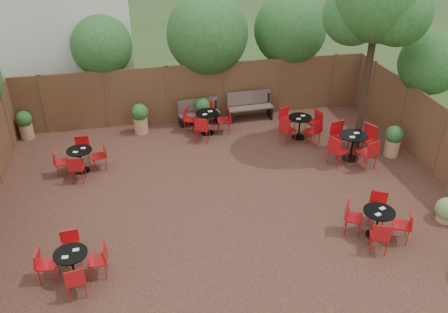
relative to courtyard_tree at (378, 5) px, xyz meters
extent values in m
plane|color=#354F23|center=(-4.54, -1.92, -4.35)|extent=(80.00, 80.00, 0.00)
cube|color=#371B16|center=(-4.54, -1.92, -4.34)|extent=(12.00, 10.00, 0.02)
cube|color=brown|center=(-4.54, 3.08, -3.35)|extent=(12.00, 0.08, 2.00)
cube|color=brown|center=(1.46, -1.92, -3.35)|extent=(0.08, 10.00, 2.00)
sphere|color=#1F541B|center=(-7.54, 3.78, -1.75)|extent=(1.99, 1.99, 1.99)
sphere|color=#1F541B|center=(-4.04, 3.68, -1.53)|extent=(2.75, 2.75, 2.75)
sphere|color=#1F541B|center=(-1.04, 3.88, -1.59)|extent=(2.55, 2.55, 2.55)
sphere|color=#1F541B|center=(2.06, 0.08, -1.78)|extent=(1.90, 1.90, 1.90)
cylinder|color=black|center=(0.01, 0.01, -1.95)|extent=(0.24, 0.24, 4.76)
sphere|color=#1F541B|center=(-0.49, 0.41, -0.33)|extent=(1.69, 1.69, 1.69)
sphere|color=#1F541B|center=(0.41, -0.39, -0.14)|extent=(1.76, 1.76, 1.76)
cube|color=brown|center=(-4.57, 2.63, -3.93)|extent=(1.44, 0.59, 0.05)
cube|color=brown|center=(-4.57, 2.82, -3.68)|extent=(1.40, 0.28, 0.42)
cube|color=black|center=(-5.20, 2.63, -4.15)|extent=(0.11, 0.42, 0.37)
cube|color=black|center=(-3.93, 2.63, -4.15)|extent=(0.11, 0.42, 0.37)
cube|color=brown|center=(-2.75, 2.63, -3.88)|extent=(1.59, 0.55, 0.05)
cube|color=brown|center=(-2.75, 2.84, -3.60)|extent=(1.58, 0.20, 0.47)
cube|color=black|center=(-3.47, 2.63, -4.12)|extent=(0.09, 0.47, 0.42)
cube|color=black|center=(-2.04, 2.63, -4.12)|extent=(0.09, 0.47, 0.42)
cylinder|color=black|center=(-8.31, -4.09, -4.32)|extent=(0.40, 0.40, 0.03)
cylinder|color=black|center=(-8.31, -4.09, -4.00)|extent=(0.05, 0.05, 0.64)
cylinder|color=black|center=(-8.31, -4.09, -3.67)|extent=(0.69, 0.69, 0.03)
cube|color=white|center=(-8.20, -4.02, -3.65)|extent=(0.13, 0.09, 0.01)
cube|color=white|center=(-8.40, -4.20, -3.65)|extent=(0.13, 0.09, 0.01)
cylinder|color=black|center=(-4.41, 1.88, -4.32)|extent=(0.44, 0.44, 0.03)
cylinder|color=black|center=(-4.41, 1.88, -3.96)|extent=(0.05, 0.05, 0.70)
cylinder|color=black|center=(-4.41, 1.88, -3.61)|extent=(0.76, 0.76, 0.03)
cube|color=white|center=(-4.29, 1.96, -3.58)|extent=(0.16, 0.13, 0.01)
cube|color=white|center=(-4.51, 1.76, -3.58)|extent=(0.16, 0.13, 0.01)
cylinder|color=black|center=(-1.52, -4.13, -4.32)|extent=(0.42, 0.42, 0.03)
cylinder|color=black|center=(-1.52, -4.13, -3.98)|extent=(0.05, 0.05, 0.67)
cylinder|color=black|center=(-1.52, -4.13, -3.64)|extent=(0.72, 0.72, 0.03)
cube|color=white|center=(-1.40, -4.06, -3.62)|extent=(0.16, 0.14, 0.01)
cube|color=white|center=(-1.61, -4.25, -3.62)|extent=(0.16, 0.14, 0.01)
cylinder|color=black|center=(-0.51, -0.68, -4.32)|extent=(0.48, 0.48, 0.03)
cylinder|color=black|center=(-0.51, -0.68, -3.93)|extent=(0.05, 0.05, 0.76)
cylinder|color=black|center=(-0.51, -0.68, -3.54)|extent=(0.82, 0.82, 0.03)
cube|color=white|center=(-0.38, -0.60, -3.52)|extent=(0.18, 0.16, 0.02)
cube|color=white|center=(-0.62, -0.81, -3.52)|extent=(0.18, 0.16, 0.02)
cylinder|color=black|center=(-8.36, 0.27, -4.32)|extent=(0.41, 0.41, 0.03)
cylinder|color=black|center=(-8.36, 0.27, -3.99)|extent=(0.05, 0.05, 0.65)
cylinder|color=black|center=(-8.36, 0.27, -3.65)|extent=(0.71, 0.71, 0.03)
cube|color=white|center=(-8.24, 0.35, -3.63)|extent=(0.13, 0.10, 0.01)
cube|color=white|center=(-8.45, 0.16, -3.63)|extent=(0.13, 0.10, 0.01)
cylinder|color=black|center=(-1.56, 0.95, -4.32)|extent=(0.43, 0.43, 0.03)
cylinder|color=black|center=(-1.56, 0.95, -3.97)|extent=(0.05, 0.05, 0.69)
cylinder|color=black|center=(-1.56, 0.95, -3.61)|extent=(0.75, 0.75, 0.03)
cube|color=white|center=(-1.45, 1.03, -3.59)|extent=(0.16, 0.14, 0.01)
cube|color=white|center=(-1.66, 0.83, -3.59)|extent=(0.16, 0.14, 0.01)
cylinder|color=tan|center=(-6.55, 2.40, -4.07)|extent=(0.46, 0.46, 0.53)
sphere|color=#1F541B|center=(-6.55, 2.40, -3.60)|extent=(0.55, 0.55, 0.55)
cylinder|color=tan|center=(-4.43, 2.63, -4.09)|extent=(0.43, 0.43, 0.49)
sphere|color=#1F541B|center=(-4.43, 2.63, -3.65)|extent=(0.51, 0.51, 0.51)
cylinder|color=tan|center=(-10.19, 2.78, -4.09)|extent=(0.42, 0.42, 0.49)
sphere|color=#1F541B|center=(-10.19, 2.78, -3.66)|extent=(0.51, 0.51, 0.51)
cylinder|color=tan|center=(0.79, -0.71, -4.08)|extent=(0.44, 0.44, 0.51)
sphere|color=#1F541B|center=(0.79, -0.71, -3.63)|extent=(0.53, 0.53, 0.53)
cylinder|color=tan|center=(0.44, -3.94, -4.24)|extent=(0.41, 0.41, 0.19)
sphere|color=#68904A|center=(0.44, -3.94, -4.00)|extent=(0.57, 0.57, 0.57)
camera|label=1|loc=(-6.78, -11.83, 2.78)|focal=37.69mm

